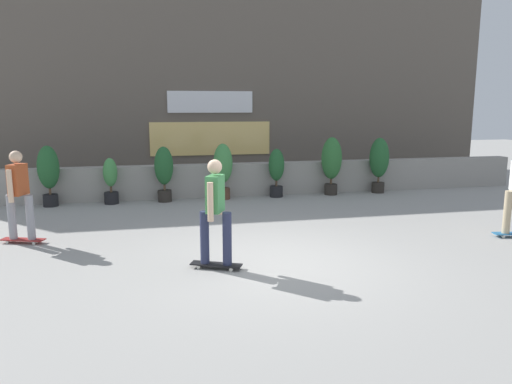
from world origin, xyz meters
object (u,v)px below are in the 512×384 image
(potted_plant_3, at_px, (223,167))
(potted_plant_5, at_px, (332,161))
(potted_plant_1, at_px, (111,180))
(potted_plant_0, at_px, (48,171))
(potted_plant_2, at_px, (164,170))
(potted_plant_6, at_px, (379,161))
(skater_mid_plaza, at_px, (215,209))
(potted_plant_4, at_px, (276,170))
(skater_by_wall_right, at_px, (19,193))

(potted_plant_3, xyz_separation_m, potted_plant_5, (3.06, 0.00, 0.08))
(potted_plant_1, bearing_deg, potted_plant_0, -180.00)
(potted_plant_2, height_order, potted_plant_5, potted_plant_5)
(potted_plant_0, xyz_separation_m, potted_plant_6, (8.87, 0.00, 0.04))
(potted_plant_2, distance_m, skater_mid_plaza, 5.60)
(potted_plant_1, height_order, potted_plant_4, potted_plant_4)
(potted_plant_3, xyz_separation_m, skater_by_wall_right, (-4.24, -3.40, 0.07))
(potted_plant_4, distance_m, potted_plant_5, 1.61)
(potted_plant_3, xyz_separation_m, potted_plant_6, (4.51, 0.00, 0.06))
(potted_plant_2, height_order, skater_by_wall_right, skater_by_wall_right)
(potted_plant_6, bearing_deg, potted_plant_5, -180.00)
(potted_plant_1, height_order, potted_plant_2, potted_plant_2)
(potted_plant_1, bearing_deg, potted_plant_6, -0.00)
(potted_plant_2, xyz_separation_m, potted_plant_3, (1.55, 0.00, 0.03))
(potted_plant_6, bearing_deg, skater_by_wall_right, -158.77)
(potted_plant_6, distance_m, skater_by_wall_right, 9.38)
(potted_plant_2, relative_size, skater_by_wall_right, 0.85)
(potted_plant_0, distance_m, potted_plant_5, 7.43)
(potted_plant_4, height_order, potted_plant_6, potted_plant_6)
(potted_plant_6, height_order, skater_mid_plaza, skater_mid_plaza)
(potted_plant_2, distance_m, potted_plant_5, 4.62)
(potted_plant_0, bearing_deg, potted_plant_1, 0.00)
(potted_plant_4, height_order, skater_mid_plaza, skater_mid_plaza)
(potted_plant_3, xyz_separation_m, skater_mid_plaza, (-0.97, -5.57, 0.07))
(potted_plant_3, relative_size, skater_by_wall_right, 0.88)
(skater_by_wall_right, xyz_separation_m, skater_mid_plaza, (3.27, -2.17, 0.00))
(potted_plant_5, relative_size, skater_by_wall_right, 0.95)
(skater_mid_plaza, bearing_deg, potted_plant_2, 95.97)
(potted_plant_0, bearing_deg, potted_plant_5, 0.00)
(potted_plant_0, bearing_deg, potted_plant_2, 0.00)
(potted_plant_4, relative_size, potted_plant_6, 0.84)
(potted_plant_1, distance_m, potted_plant_3, 2.91)
(potted_plant_5, distance_m, skater_by_wall_right, 8.05)
(potted_plant_0, height_order, potted_plant_1, potted_plant_0)
(potted_plant_5, relative_size, potted_plant_6, 1.02)
(potted_plant_5, xyz_separation_m, potted_plant_6, (1.45, 0.00, -0.02))
(potted_plant_3, height_order, skater_by_wall_right, skater_by_wall_right)
(potted_plant_5, bearing_deg, potted_plant_4, 180.00)
(potted_plant_1, relative_size, potted_plant_3, 0.79)
(potted_plant_6, relative_size, skater_mid_plaza, 0.93)
(potted_plant_5, distance_m, skater_mid_plaza, 6.88)
(skater_by_wall_right, bearing_deg, potted_plant_0, 92.10)
(potted_plant_4, distance_m, skater_mid_plaza, 6.08)
(skater_mid_plaza, bearing_deg, potted_plant_3, 80.10)
(potted_plant_1, bearing_deg, skater_by_wall_right, -111.49)
(potted_plant_2, relative_size, skater_mid_plaza, 0.85)
(potted_plant_0, height_order, potted_plant_5, potted_plant_5)
(skater_by_wall_right, relative_size, skater_mid_plaza, 1.00)
(potted_plant_3, distance_m, potted_plant_6, 4.51)
(potted_plant_4, distance_m, skater_by_wall_right, 6.65)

